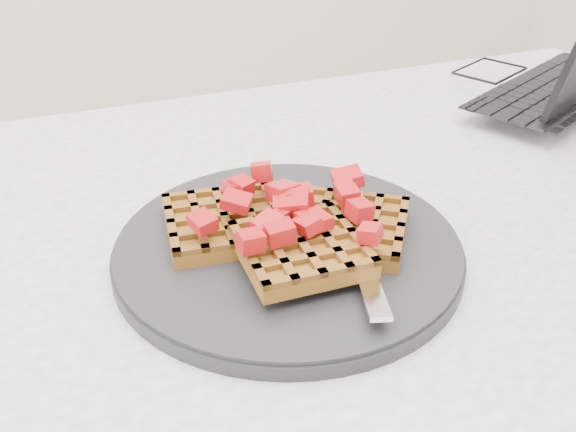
{
  "coord_description": "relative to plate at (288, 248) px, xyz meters",
  "views": [
    {
      "loc": [
        -0.22,
        -0.43,
        1.06
      ],
      "look_at": [
        -0.05,
        -0.01,
        0.79
      ],
      "focal_mm": 40.0,
      "sensor_mm": 36.0,
      "label": 1
    }
  ],
  "objects": [
    {
      "name": "table",
      "position": [
        0.05,
        0.01,
        -0.12
      ],
      "size": [
        1.2,
        0.8,
        0.75
      ],
      "color": "white",
      "rests_on": "ground"
    },
    {
      "name": "waffles",
      "position": [
        0.0,
        -0.0,
        0.02
      ],
      "size": [
        0.22,
        0.18,
        0.03
      ],
      "color": "#905C1E",
      "rests_on": "plate"
    },
    {
      "name": "strawberry_pile",
      "position": [
        -0.0,
        0.0,
        0.05
      ],
      "size": [
        0.15,
        0.15,
        0.02
      ],
      "primitive_type": null,
      "color": "#95050B",
      "rests_on": "waffles"
    },
    {
      "name": "fork",
      "position": [
        0.05,
        -0.04,
        0.02
      ],
      "size": [
        0.08,
        0.18,
        0.02
      ],
      "primitive_type": null,
      "rotation": [
        0.0,
        0.0,
        -0.31
      ],
      "color": "silver",
      "rests_on": "plate"
    },
    {
      "name": "laptop",
      "position": [
        0.46,
        0.22,
        0.03
      ],
      "size": [
        0.37,
        0.33,
        0.21
      ],
      "rotation": [
        0.0,
        0.0,
        3.58
      ],
      "color": "black",
      "rests_on": "table"
    },
    {
      "name": "plate",
      "position": [
        0.0,
        0.0,
        0.0
      ],
      "size": [
        0.3,
        0.3,
        0.02
      ],
      "primitive_type": "cylinder",
      "color": "black",
      "rests_on": "table"
    }
  ]
}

